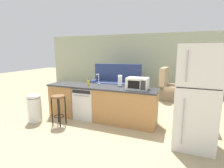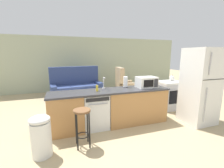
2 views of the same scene
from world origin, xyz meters
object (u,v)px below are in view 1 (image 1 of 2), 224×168
(bar_stool, at_px, (58,104))
(couch, at_px, (117,85))
(refrigerator, at_px, (196,97))
(paper_towel_roll, at_px, (120,81))
(soap_bottle, at_px, (88,83))
(dishwasher, at_px, (87,102))
(armchair, at_px, (169,90))
(trash_bin, at_px, (35,107))
(stove_range, at_px, (191,107))
(kettle, at_px, (200,85))
(microwave, at_px, (137,83))

(bar_stool, distance_m, couch, 3.53)
(refrigerator, relative_size, couch, 0.91)
(paper_towel_roll, distance_m, soap_bottle, 0.84)
(dishwasher, height_order, armchair, armchair)
(soap_bottle, bearing_deg, dishwasher, -178.03)
(dishwasher, distance_m, trash_bin, 1.35)
(bar_stool, distance_m, armchair, 4.19)
(stove_range, distance_m, kettle, 0.58)
(stove_range, distance_m, couch, 3.60)
(kettle, height_order, couch, couch)
(refrigerator, xyz_separation_m, soap_bottle, (-2.55, 0.55, 0.02))
(dishwasher, relative_size, stove_range, 0.93)
(refrigerator, xyz_separation_m, paper_towel_roll, (-1.73, 0.75, 0.08))
(kettle, distance_m, couch, 3.70)
(kettle, relative_size, couch, 0.10)
(dishwasher, relative_size, bar_stool, 1.14)
(stove_range, relative_size, couch, 0.43)
(stove_range, distance_m, refrigerator, 1.21)
(refrigerator, distance_m, microwave, 1.34)
(kettle, bearing_deg, dishwasher, -166.22)
(refrigerator, height_order, soap_bottle, refrigerator)
(soap_bottle, relative_size, armchair, 0.15)
(bar_stool, height_order, trash_bin, same)
(paper_towel_roll, bearing_deg, kettle, 14.10)
(stove_range, bearing_deg, refrigerator, -90.01)
(dishwasher, bearing_deg, kettle, 13.78)
(soap_bottle, distance_m, bar_stool, 0.94)
(dishwasher, relative_size, refrigerator, 0.44)
(bar_stool, bearing_deg, microwave, 21.34)
(microwave, bearing_deg, soap_bottle, 179.86)
(couch, bearing_deg, refrigerator, -50.46)
(paper_towel_roll, xyz_separation_m, couch, (-1.06, 2.62, -0.64))
(dishwasher, height_order, bar_stool, dishwasher)
(paper_towel_roll, distance_m, bar_stool, 1.63)
(kettle, height_order, trash_bin, kettle)
(paper_towel_roll, bearing_deg, refrigerator, -23.45)
(trash_bin, bearing_deg, couch, 75.47)
(dishwasher, height_order, kettle, kettle)
(bar_stool, relative_size, armchair, 0.62)
(dishwasher, bearing_deg, couch, 93.78)
(soap_bottle, bearing_deg, couch, 94.85)
(stove_range, relative_size, refrigerator, 0.47)
(trash_bin, bearing_deg, dishwasher, 34.07)
(kettle, relative_size, bar_stool, 0.28)
(stove_range, height_order, soap_bottle, soap_bottle)
(stove_range, relative_size, soap_bottle, 5.11)
(stove_range, distance_m, armchair, 2.33)
(refrigerator, relative_size, soap_bottle, 10.86)
(paper_towel_roll, xyz_separation_m, armchair, (1.06, 2.58, -0.69))
(refrigerator, xyz_separation_m, bar_stool, (-3.00, -0.15, -0.42))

